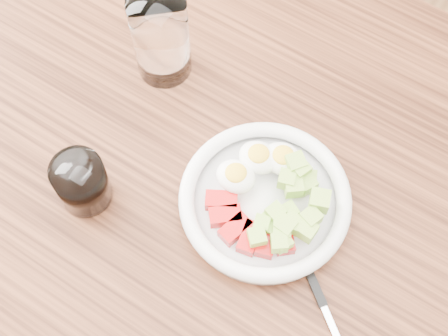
{
  "coord_description": "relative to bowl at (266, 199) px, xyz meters",
  "views": [
    {
      "loc": [
        0.19,
        -0.29,
        1.57
      ],
      "look_at": [
        -0.01,
        0.01,
        0.8
      ],
      "focal_mm": 50.0,
      "sensor_mm": 36.0,
      "label": 1
    }
  ],
  "objects": [
    {
      "name": "dining_table",
      "position": [
        -0.06,
        -0.01,
        -0.12
      ],
      "size": [
        1.5,
        0.9,
        0.77
      ],
      "color": "brown",
      "rests_on": "ground"
    },
    {
      "name": "fork",
      "position": [
        0.12,
        -0.07,
        -0.02
      ],
      "size": [
        0.14,
        0.11,
        0.01
      ],
      "color": "black",
      "rests_on": "dining_table"
    },
    {
      "name": "bowl",
      "position": [
        0.0,
        0.0,
        0.0
      ],
      "size": [
        0.23,
        0.23,
        0.06
      ],
      "color": "white",
      "rests_on": "dining_table"
    },
    {
      "name": "water_glass",
      "position": [
        -0.25,
        0.11,
        0.05
      ],
      "size": [
        0.08,
        0.08,
        0.15
      ],
      "primitive_type": "cylinder",
      "color": "white",
      "rests_on": "dining_table"
    },
    {
      "name": "ground",
      "position": [
        -0.06,
        -0.01,
        -0.79
      ],
      "size": [
        4.0,
        4.0,
        0.0
      ],
      "primitive_type": "plane",
      "color": "brown",
      "rests_on": "ground"
    },
    {
      "name": "coffee_glass",
      "position": [
        -0.22,
        -0.12,
        0.02
      ],
      "size": [
        0.07,
        0.07,
        0.08
      ],
      "color": "white",
      "rests_on": "dining_table"
    }
  ]
}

